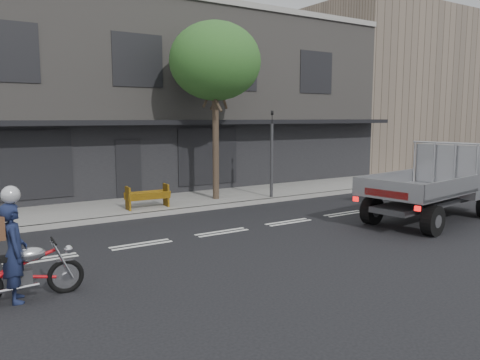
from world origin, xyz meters
name	(u,v)px	position (x,y,z in m)	size (l,w,h in m)	color
ground	(222,232)	(0.00, 0.00, 0.00)	(80.00, 80.00, 0.00)	black
sidewalk	(157,204)	(0.00, 4.70, 0.07)	(32.00, 3.20, 0.15)	gray
kerb	(176,211)	(0.00, 3.10, 0.07)	(32.00, 0.20, 0.15)	gray
building_main	(101,101)	(0.00, 11.30, 4.00)	(26.00, 10.00, 8.00)	slate
building_neighbour	(386,92)	(20.00, 11.30, 5.00)	(14.00, 10.00, 10.00)	brown
street_tree	(215,62)	(2.20, 4.20, 5.28)	(3.40, 3.40, 6.74)	#382B21
traffic_light_pole	(272,159)	(4.20, 3.35, 1.65)	(0.12, 0.12, 3.50)	#2D2D30
motorcycle	(25,270)	(-5.44, -2.37, 0.53)	(2.02, 0.59, 1.04)	black
rider	(14,253)	(-5.59, -2.37, 0.89)	(0.65, 0.42, 1.77)	#171F3F
flatbed_ute	(451,173)	(7.55, -2.06, 1.41)	(5.60, 2.92, 2.48)	black
construction_barrier	(150,197)	(-0.71, 3.62, 0.56)	(1.47, 0.59, 0.83)	orange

